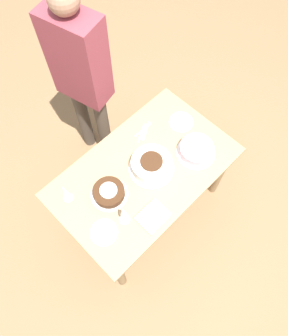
{
  "coord_description": "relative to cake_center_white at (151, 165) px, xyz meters",
  "views": [
    {
      "loc": [
        0.72,
        0.71,
        2.87
      ],
      "look_at": [
        0.0,
        0.0,
        0.82
      ],
      "focal_mm": 35.0,
      "sensor_mm": 36.0,
      "label": 1
    }
  ],
  "objects": [
    {
      "name": "ground_plane",
      "position": [
        0.05,
        -0.02,
        -0.82
      ],
      "size": [
        12.0,
        12.0,
        0.0
      ],
      "primitive_type": "plane",
      "color": "#8E6B47"
    },
    {
      "name": "napkin_stack",
      "position": [
        0.25,
        0.26,
        -0.04
      ],
      "size": [
        0.2,
        0.16,
        0.03
      ],
      "color": "silver",
      "rests_on": "dining_table"
    },
    {
      "name": "dessert_plate_right",
      "position": [
        0.55,
        0.11,
        -0.05
      ],
      "size": [
        0.18,
        0.18,
        0.01
      ],
      "color": "white",
      "rests_on": "dining_table"
    },
    {
      "name": "cake_back_decorated",
      "position": [
        -0.32,
        0.14,
        -0.01
      ],
      "size": [
        0.28,
        0.28,
        0.08
      ],
      "color": "white",
      "rests_on": "dining_table"
    },
    {
      "name": "wine_glass_far",
      "position": [
        0.56,
        -0.24,
        0.07
      ],
      "size": [
        0.07,
        0.07,
        0.2
      ],
      "color": "silver",
      "rests_on": "dining_table"
    },
    {
      "name": "person_cutting",
      "position": [
        -0.09,
        -0.81,
        0.23
      ],
      "size": [
        0.31,
        0.44,
        1.73
      ],
      "rotation": [
        0.0,
        0.0,
        1.81
      ],
      "color": "#4C4238",
      "rests_on": "ground_plane"
    },
    {
      "name": "wine_glass_near",
      "position": [
        0.4,
        0.14,
        0.09
      ],
      "size": [
        0.07,
        0.07,
        0.22
      ],
      "color": "silver",
      "rests_on": "dining_table"
    },
    {
      "name": "cake_center_white",
      "position": [
        0.0,
        0.0,
        0.0
      ],
      "size": [
        0.32,
        0.32,
        0.11
      ],
      "color": "white",
      "rests_on": "dining_table"
    },
    {
      "name": "dessert_plate_left",
      "position": [
        -0.44,
        -0.11,
        -0.05
      ],
      "size": [
        0.19,
        0.19,
        0.01
      ],
      "color": "white",
      "rests_on": "dining_table"
    },
    {
      "name": "fork_pile",
      "position": [
        -0.18,
        -0.26,
        -0.05
      ],
      "size": [
        0.19,
        0.11,
        0.01
      ],
      "color": "silver",
      "rests_on": "dining_table"
    },
    {
      "name": "cake_front_chocolate",
      "position": [
        0.35,
        -0.06,
        -0.02
      ],
      "size": [
        0.26,
        0.26,
        0.08
      ],
      "color": "white",
      "rests_on": "dining_table"
    },
    {
      "name": "dining_table",
      "position": [
        0.05,
        -0.02,
        -0.19
      ],
      "size": [
        1.32,
        0.81,
        0.77
      ],
      "color": "tan",
      "rests_on": "ground_plane"
    }
  ]
}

